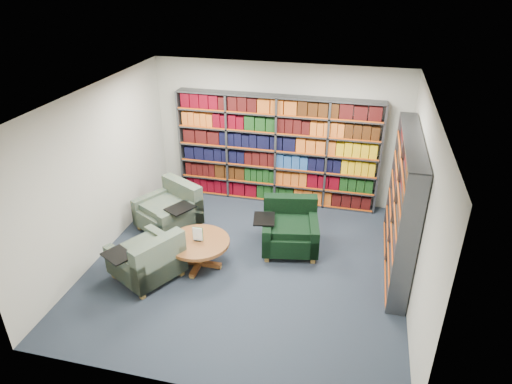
% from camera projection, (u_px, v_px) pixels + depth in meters
% --- Properties ---
extents(room_shell, '(5.02, 5.02, 2.82)m').
position_uv_depth(room_shell, '(247.00, 189.00, 6.91)').
color(room_shell, black).
rests_on(room_shell, ground).
extents(bookshelf_back, '(4.00, 0.28, 2.20)m').
position_uv_depth(bookshelf_back, '(277.00, 151.00, 9.07)').
color(bookshelf_back, '#47494F').
rests_on(bookshelf_back, ground).
extents(bookshelf_right, '(0.28, 2.50, 2.20)m').
position_uv_depth(bookshelf_right, '(402.00, 205.00, 7.08)').
color(bookshelf_right, '#47494F').
rests_on(bookshelf_right, ground).
extents(chair_teal_left, '(1.27, 1.27, 0.85)m').
position_uv_depth(chair_teal_left, '(172.00, 211.00, 8.45)').
color(chair_teal_left, '#041D32').
rests_on(chair_teal_left, ground).
extents(chair_green_right, '(1.18, 1.08, 0.85)m').
position_uv_depth(chair_green_right, '(290.00, 229.00, 7.88)').
color(chair_green_right, black).
rests_on(chair_green_right, ground).
extents(chair_teal_front, '(1.23, 1.23, 0.83)m').
position_uv_depth(chair_teal_front, '(149.00, 261.00, 7.07)').
color(chair_teal_front, '#041D32').
rests_on(chair_teal_front, ground).
extents(coffee_table, '(1.02, 1.02, 0.72)m').
position_uv_depth(coffee_table, '(198.00, 246.00, 7.36)').
color(coffee_table, brown).
rests_on(coffee_table, ground).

